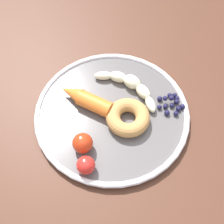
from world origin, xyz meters
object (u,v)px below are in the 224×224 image
(banana, at_px, (130,85))
(tomato_mid, at_px, (83,143))
(tomato_near, at_px, (87,165))
(plate, at_px, (112,113))
(donut, at_px, (128,117))
(dining_table, at_px, (95,153))
(blueberry_pile, at_px, (171,103))
(carrot_orange, at_px, (86,99))

(banana, height_order, tomato_mid, tomato_mid)
(tomato_near, relative_size, tomato_mid, 0.89)
(plate, distance_m, banana, 0.08)
(plate, distance_m, donut, 0.04)
(dining_table, distance_m, blueberry_pile, 0.22)
(dining_table, relative_size, tomato_mid, 26.26)
(donut, relative_size, blueberry_pile, 1.52)
(blueberry_pile, relative_size, tomato_near, 1.68)
(plate, xyz_separation_m, carrot_orange, (-0.02, -0.06, 0.02))
(tomato_mid, bearing_deg, blueberry_pile, 123.56)
(banana, bearing_deg, plate, -27.05)
(dining_table, height_order, tomato_near, tomato_near)
(plate, relative_size, tomato_mid, 8.20)
(tomato_near, bearing_deg, dining_table, -178.04)
(banana, xyz_separation_m, blueberry_pile, (0.04, 0.09, -0.01))
(plate, bearing_deg, blueberry_pile, 102.74)
(plate, xyz_separation_m, blueberry_pile, (-0.03, 0.13, 0.01))
(tomato_mid, bearing_deg, plate, 150.69)
(blueberry_pile, bearing_deg, dining_table, -64.79)
(donut, xyz_separation_m, tomato_near, (0.11, -0.07, 0.00))
(banana, relative_size, donut, 1.61)
(donut, bearing_deg, tomato_mid, -50.88)
(banana, xyz_separation_m, donut, (0.09, 0.00, 0.00))
(plate, xyz_separation_m, tomato_mid, (0.09, -0.05, 0.02))
(carrot_orange, height_order, blueberry_pile, carrot_orange)
(plate, height_order, tomato_mid, tomato_mid)
(banana, bearing_deg, dining_table, -31.87)
(carrot_orange, distance_m, blueberry_pile, 0.19)
(donut, xyz_separation_m, tomato_mid, (0.07, -0.08, 0.01))
(dining_table, xyz_separation_m, tomato_near, (0.08, 0.00, 0.14))
(donut, height_order, blueberry_pile, donut)
(plate, xyz_separation_m, donut, (0.02, 0.03, 0.02))
(dining_table, relative_size, blueberry_pile, 17.66)
(carrot_orange, distance_m, donut, 0.10)
(blueberry_pile, relative_size, tomato_mid, 1.49)
(plate, bearing_deg, banana, 152.95)
(plate, distance_m, blueberry_pile, 0.13)
(banana, relative_size, tomato_mid, 3.62)
(banana, xyz_separation_m, carrot_orange, (0.05, -0.09, 0.00))
(tomato_mid, bearing_deg, dining_table, 163.36)
(donut, bearing_deg, tomato_near, -31.91)
(dining_table, height_order, tomato_mid, tomato_mid)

